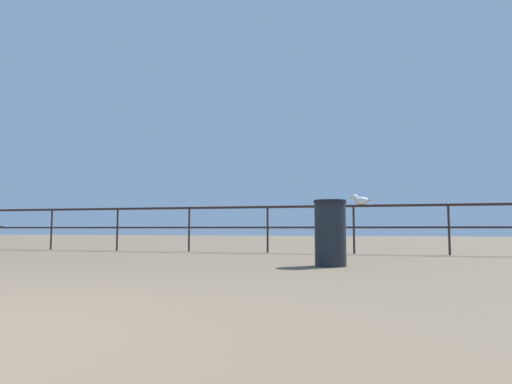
# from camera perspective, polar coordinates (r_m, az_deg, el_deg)

# --- Properties ---
(pier_railing) EXTENTS (21.96, 0.05, 1.01)m
(pier_railing) POSITION_cam_1_polar(r_m,az_deg,el_deg) (9.53, 1.52, -3.43)
(pier_railing) COLOR #311E1B
(pier_railing) RESTS_ON ground_plane
(seagull_on_rail) EXTENTS (0.46, 0.19, 0.22)m
(seagull_on_rail) POSITION_cam_1_polar(r_m,az_deg,el_deg) (9.32, 13.40, -1.02)
(seagull_on_rail) COLOR silver
(seagull_on_rail) RESTS_ON pier_railing
(trash_bin) EXTENTS (0.45, 0.45, 0.91)m
(trash_bin) POSITION_cam_1_polar(r_m,az_deg,el_deg) (6.18, 9.63, -5.26)
(trash_bin) COLOR black
(trash_bin) RESTS_ON ground_plane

